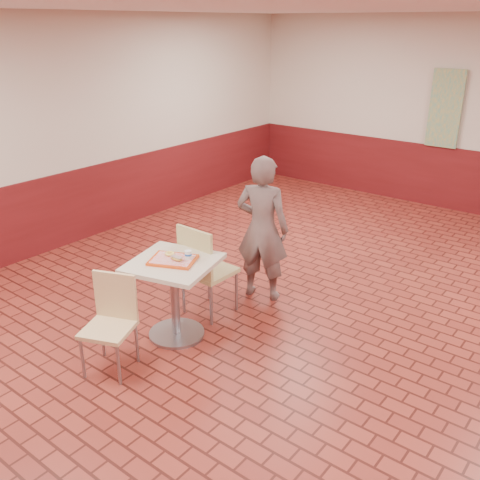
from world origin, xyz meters
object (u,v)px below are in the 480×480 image
Objects in this scene: customer at (262,229)px; chair_main_front at (111,318)px; serving_tray at (173,260)px; chair_main_back at (204,266)px; main_table at (174,286)px; ring_donut at (170,254)px; long_john_donut at (177,259)px; paper_cup at (188,255)px.

chair_main_front is at bearing 66.07° from customer.
chair_main_back is at bearing 96.20° from serving_tray.
chair_main_back reaches higher than main_table.
customer is 17.33× the size of ring_donut.
long_john_donut is (0.14, 0.69, 0.36)m from chair_main_front.
chair_main_back is 0.52m from paper_cup.
chair_main_back is at bearing 56.47° from customer.
chair_main_back is 10.76× the size of ring_donut.
ring_donut is at bearing 67.55° from chair_main_front.
chair_main_back is 0.78m from customer.
chair_main_front is 0.87× the size of chair_main_back.
chair_main_back is at bearing 102.48° from long_john_donut.
paper_cup is at bearing 13.54° from ring_donut.
long_john_donut is (-0.11, -1.19, 0.04)m from customer.
chair_main_front is at bearing -101.12° from long_john_donut.
customer is 1.20m from serving_tray.
serving_tray is (0.08, 0.69, 0.33)m from chair_main_front.
serving_tray is at bearing 60.83° from chair_main_front.
serving_tray is at bearing 65.58° from customer.
chair_main_back is 12.23× the size of paper_cup.
long_john_donut is (0.14, -0.05, 0.00)m from ring_donut.
paper_cup reaches higher than main_table.
paper_cup reaches higher than chair_main_front.
serving_tray is 4.48× the size of ring_donut.
long_john_donut is (0.05, -0.00, 0.30)m from main_table.
paper_cup is at bearing 57.17° from long_john_donut.
main_table is at bearing 60.83° from chair_main_front.
customer reaches higher than chair_main_back.
long_john_donut reaches higher than serving_tray.
long_john_donut is at bearing 103.78° from chair_main_back.
paper_cup is (0.11, 0.09, 0.33)m from main_table.
ring_donut is at bearing -166.46° from paper_cup.
main_table is 1.22m from customer.
chair_main_back reaches higher than chair_main_front.
ring_donut is at bearing 87.35° from chair_main_back.
serving_tray is at bearing -90.00° from main_table.
paper_cup is at bearing 114.43° from chair_main_back.
ring_donut reaches higher than main_table.
customer is (0.22, 0.71, 0.25)m from chair_main_back.
chair_main_front is 0.82m from ring_donut.
chair_main_front is at bearing -96.65° from serving_tray.
chair_main_front reaches higher than long_john_donut.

